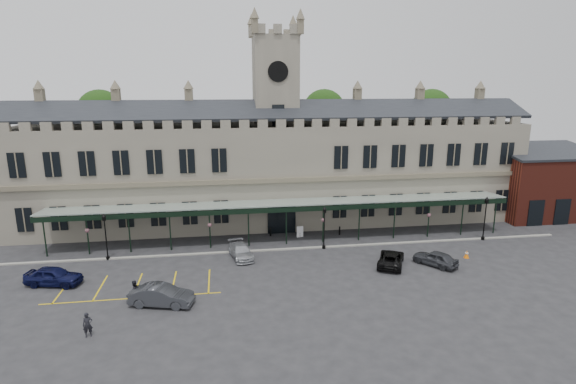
{
  "coord_description": "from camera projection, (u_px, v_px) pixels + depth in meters",
  "views": [
    {
      "loc": [
        -6.59,
        -37.68,
        16.62
      ],
      "look_at": [
        0.0,
        6.0,
        6.0
      ],
      "focal_mm": 28.0,
      "sensor_mm": 36.0,
      "label": 1
    }
  ],
  "objects": [
    {
      "name": "person_b",
      "position": [
        134.0,
        291.0,
        35.1
      ],
      "size": [
        1.07,
        1.06,
        1.74
      ],
      "primitive_type": "imported",
      "rotation": [
        0.0,
        0.0,
        3.87
      ],
      "color": "black",
      "rests_on": "ground"
    },
    {
      "name": "brick_annex",
      "position": [
        542.0,
        184.0,
        57.5
      ],
      "size": [
        12.4,
        8.36,
        9.23
      ],
      "color": "#5C1F16",
      "rests_on": "ground"
    },
    {
      "name": "lamp_post_left",
      "position": [
        105.0,
        233.0,
        43.07
      ],
      "size": [
        0.44,
        0.44,
        4.67
      ],
      "color": "black",
      "rests_on": "ground"
    },
    {
      "name": "lamp_post_right",
      "position": [
        485.0,
        214.0,
        48.59
      ],
      "size": [
        0.46,
        0.46,
        4.89
      ],
      "color": "black",
      "rests_on": "ground"
    },
    {
      "name": "kerb",
      "position": [
        289.0,
        249.0,
        46.34
      ],
      "size": [
        60.0,
        0.4,
        0.12
      ],
      "primitive_type": "cube",
      "color": "gray",
      "rests_on": "ground"
    },
    {
      "name": "tree_behind_mid",
      "position": [
        324.0,
        112.0,
        63.27
      ],
      "size": [
        6.0,
        6.0,
        16.0
      ],
      "color": "#332314",
      "rests_on": "ground"
    },
    {
      "name": "clock_tower",
      "position": [
        275.0,
        115.0,
        53.38
      ],
      "size": [
        5.6,
        5.6,
        24.8
      ],
      "color": "#6E685B",
      "rests_on": "ground"
    },
    {
      "name": "station_building",
      "position": [
        276.0,
        170.0,
        54.85
      ],
      "size": [
        60.0,
        10.36,
        17.3
      ],
      "color": "#6E685B",
      "rests_on": "ground"
    },
    {
      "name": "traffic_cone",
      "position": [
        467.0,
        254.0,
        44.04
      ],
      "size": [
        0.48,
        0.48,
        0.76
      ],
      "rotation": [
        0.0,
        0.0,
        0.19
      ],
      "color": "orange",
      "rests_on": "ground"
    },
    {
      "name": "lamp_post_mid",
      "position": [
        324.0,
        224.0,
        46.02
      ],
      "size": [
        0.43,
        0.43,
        4.56
      ],
      "color": "black",
      "rests_on": "ground"
    },
    {
      "name": "bollard_right",
      "position": [
        340.0,
        231.0,
        50.78
      ],
      "size": [
        0.17,
        0.17,
        0.96
      ],
      "primitive_type": "cylinder",
      "color": "black",
      "rests_on": "ground"
    },
    {
      "name": "sign_board",
      "position": [
        300.0,
        232.0,
        49.99
      ],
      "size": [
        0.74,
        0.14,
        1.27
      ],
      "rotation": [
        0.0,
        0.0,
        0.12
      ],
      "color": "black",
      "rests_on": "ground"
    },
    {
      "name": "person_a",
      "position": [
        88.0,
        325.0,
        30.18
      ],
      "size": [
        0.72,
        0.57,
        1.73
      ],
      "primitive_type": "imported",
      "rotation": [
        0.0,
        0.0,
        0.28
      ],
      "color": "black",
      "rests_on": "ground"
    },
    {
      "name": "car_van",
      "position": [
        391.0,
        259.0,
        42.22
      ],
      "size": [
        4.05,
        5.22,
        1.32
      ],
      "primitive_type": "imported",
      "rotation": [
        0.0,
        0.0,
        2.68
      ],
      "color": "black",
      "rests_on": "ground"
    },
    {
      "name": "bollard_left",
      "position": [
        270.0,
        232.0,
        50.36
      ],
      "size": [
        0.17,
        0.17,
        0.98
      ],
      "primitive_type": "cylinder",
      "color": "black",
      "rests_on": "ground"
    },
    {
      "name": "tree_behind_left",
      "position": [
        101.0,
        114.0,
        58.92
      ],
      "size": [
        6.0,
        6.0,
        16.0
      ],
      "color": "#332314",
      "rests_on": "ground"
    },
    {
      "name": "parking_markings",
      "position": [
        136.0,
        288.0,
        37.6
      ],
      "size": [
        16.0,
        6.0,
        0.01
      ],
      "primitive_type": null,
      "color": "gold",
      "rests_on": "ground"
    },
    {
      "name": "car_left_a",
      "position": [
        54.0,
        276.0,
        38.02
      ],
      "size": [
        4.98,
        2.87,
        1.6
      ],
      "primitive_type": "imported",
      "rotation": [
        0.0,
        0.0,
        1.35
      ],
      "color": "#0B0F34",
      "rests_on": "ground"
    },
    {
      "name": "tree_behind_right",
      "position": [
        431.0,
        111.0,
        65.59
      ],
      "size": [
        6.0,
        6.0,
        16.0
      ],
      "color": "#332314",
      "rests_on": "ground"
    },
    {
      "name": "car_right_a",
      "position": [
        435.0,
        258.0,
        42.14
      ],
      "size": [
        3.84,
        4.34,
        1.42
      ],
      "primitive_type": "imported",
      "rotation": [
        0.0,
        0.0,
        3.78
      ],
      "color": "#313338",
      "rests_on": "ground"
    },
    {
      "name": "car_taxi",
      "position": [
        241.0,
        251.0,
        44.08
      ],
      "size": [
        2.72,
        4.78,
        1.31
      ],
      "primitive_type": "imported",
      "rotation": [
        0.0,
        0.0,
        0.21
      ],
      "color": "#9D9FA4",
      "rests_on": "ground"
    },
    {
      "name": "car_left_b",
      "position": [
        161.0,
        295.0,
        34.5
      ],
      "size": [
        5.16,
        2.89,
        1.61
      ],
      "primitive_type": "imported",
      "rotation": [
        0.0,
        0.0,
        1.32
      ],
      "color": "#313338",
      "rests_on": "ground"
    },
    {
      "name": "ground",
      "position": [
        298.0,
        271.0,
        41.07
      ],
      "size": [
        140.0,
        140.0,
        0.0
      ],
      "primitive_type": "plane",
      "color": "#252528"
    },
    {
      "name": "canopy",
      "position": [
        286.0,
        222.0,
        47.68
      ],
      "size": [
        50.0,
        4.1,
        4.3
      ],
      "color": "#8C9E93",
      "rests_on": "ground"
    }
  ]
}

